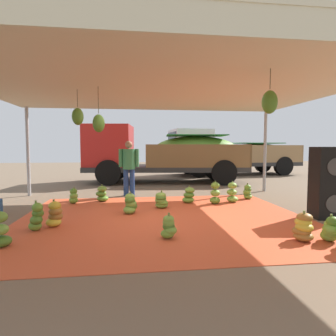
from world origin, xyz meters
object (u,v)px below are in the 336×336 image
at_px(banana_bunch_8, 303,228).
at_px(banana_bunch_12, 215,194).
at_px(banana_bunch_13, 37,218).
at_px(cargo_truck_main, 162,153).
at_px(cargo_truck_far, 228,153).
at_px(worker_0, 129,164).
at_px(banana_bunch_3, 189,196).
at_px(banana_bunch_0, 248,192).
at_px(banana_bunch_4, 55,215).
at_px(banana_bunch_7, 169,227).
at_px(banana_bunch_9, 232,193).
at_px(banana_bunch_10, 161,201).
at_px(banana_bunch_2, 130,204).
at_px(banana_bunch_11, 1,231).
at_px(banana_bunch_1, 102,194).
at_px(speaker_stack, 327,183).
at_px(banana_bunch_6, 331,230).
at_px(banana_bunch_14, 74,196).

height_order(banana_bunch_8, banana_bunch_12, banana_bunch_12).
xyz_separation_m(banana_bunch_13, cargo_truck_main, (2.97, 6.84, 1.00)).
height_order(banana_bunch_13, cargo_truck_far, cargo_truck_far).
xyz_separation_m(cargo_truck_far, worker_0, (-5.29, -6.13, -0.21)).
height_order(banana_bunch_3, cargo_truck_main, cargo_truck_main).
bearing_deg(banana_bunch_0, banana_bunch_12, -152.80).
height_order(banana_bunch_4, cargo_truck_far, cargo_truck_far).
height_order(banana_bunch_7, cargo_truck_far, cargo_truck_far).
xyz_separation_m(banana_bunch_9, worker_0, (-2.77, 1.48, 0.73)).
bearing_deg(cargo_truck_main, banana_bunch_9, -73.53).
xyz_separation_m(banana_bunch_0, banana_bunch_12, (-1.13, -0.58, 0.07)).
bearing_deg(banana_bunch_0, banana_bunch_10, -160.07).
bearing_deg(cargo_truck_main, banana_bunch_0, -64.98).
height_order(banana_bunch_0, banana_bunch_2, banana_bunch_2).
distance_m(banana_bunch_0, banana_bunch_11, 6.21).
xyz_separation_m(cargo_truck_main, cargo_truck_far, (3.92, 2.88, -0.06)).
relative_size(banana_bunch_7, banana_bunch_10, 0.97).
xyz_separation_m(banana_bunch_1, speaker_stack, (4.87, -2.42, 0.54)).
height_order(banana_bunch_7, cargo_truck_main, cargo_truck_main).
relative_size(banana_bunch_0, banana_bunch_8, 0.95).
height_order(banana_bunch_1, cargo_truck_main, cargo_truck_main).
height_order(banana_bunch_9, speaker_stack, speaker_stack).
bearing_deg(banana_bunch_1, banana_bunch_12, -13.38).
distance_m(banana_bunch_11, speaker_stack, 6.10).
xyz_separation_m(banana_bunch_7, speaker_stack, (3.46, 0.94, 0.56)).
distance_m(banana_bunch_8, banana_bunch_11, 4.64).
bearing_deg(banana_bunch_12, banana_bunch_9, 16.71).
height_order(banana_bunch_6, banana_bunch_13, banana_bunch_13).
distance_m(banana_bunch_1, banana_bunch_8, 5.14).
bearing_deg(cargo_truck_main, banana_bunch_7, -95.24).
bearing_deg(cargo_truck_far, banana_bunch_1, -130.44).
xyz_separation_m(banana_bunch_2, banana_bunch_14, (-1.49, 1.33, -0.02)).
height_order(banana_bunch_0, banana_bunch_11, banana_bunch_11).
bearing_deg(banana_bunch_10, banana_bunch_14, 158.99).
relative_size(banana_bunch_13, cargo_truck_main, 0.08).
relative_size(banana_bunch_6, banana_bunch_12, 0.73).
distance_m(banana_bunch_2, banana_bunch_8, 3.52).
distance_m(banana_bunch_14, speaker_stack, 6.03).
relative_size(banana_bunch_11, banana_bunch_14, 1.30).
bearing_deg(banana_bunch_11, banana_bunch_12, 34.16).
xyz_separation_m(banana_bunch_2, cargo_truck_far, (5.24, 8.59, 0.97)).
xyz_separation_m(banana_bunch_0, banana_bunch_13, (-4.98, -2.54, 0.04)).
height_order(banana_bunch_0, cargo_truck_far, cargo_truck_far).
xyz_separation_m(banana_bunch_13, cargo_truck_far, (6.88, 9.72, 0.94)).
bearing_deg(cargo_truck_main, banana_bunch_2, -103.02).
xyz_separation_m(banana_bunch_14, worker_0, (1.44, 1.13, 0.78)).
relative_size(banana_bunch_9, cargo_truck_far, 0.08).
bearing_deg(banana_bunch_9, banana_bunch_6, -82.99).
xyz_separation_m(banana_bunch_6, banana_bunch_13, (-4.77, 1.20, 0.04)).
height_order(banana_bunch_8, banana_bunch_11, banana_bunch_11).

